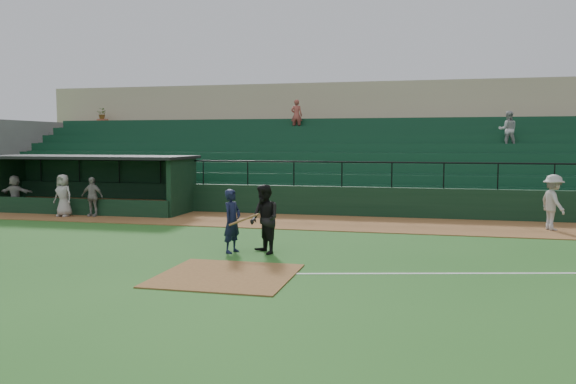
# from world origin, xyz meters

# --- Properties ---
(ground) EXTENTS (90.00, 90.00, 0.00)m
(ground) POSITION_xyz_m (0.00, 0.00, 0.00)
(ground) COLOR #21541B
(ground) RESTS_ON ground
(warning_track) EXTENTS (40.00, 4.00, 0.03)m
(warning_track) POSITION_xyz_m (0.00, 8.00, 0.01)
(warning_track) COLOR brown
(warning_track) RESTS_ON ground
(home_plate_dirt) EXTENTS (3.00, 3.00, 0.03)m
(home_plate_dirt) POSITION_xyz_m (0.00, -1.00, 0.01)
(home_plate_dirt) COLOR brown
(home_plate_dirt) RESTS_ON ground
(stadium_structure) EXTENTS (38.00, 13.08, 6.40)m
(stadium_structure) POSITION_xyz_m (-0.00, 16.46, 2.30)
(stadium_structure) COLOR black
(stadium_structure) RESTS_ON ground
(dugout) EXTENTS (8.90, 3.20, 2.42)m
(dugout) POSITION_xyz_m (-9.75, 9.56, 1.33)
(dugout) COLOR black
(dugout) RESTS_ON ground
(batter_at_plate) EXTENTS (1.08, 0.73, 1.74)m
(batter_at_plate) POSITION_xyz_m (-0.77, 1.69, 0.87)
(batter_at_plate) COLOR black
(batter_at_plate) RESTS_ON ground
(umpire) EXTENTS (1.14, 1.16, 1.88)m
(umpire) POSITION_xyz_m (0.12, 1.76, 0.94)
(umpire) COLOR black
(umpire) RESTS_ON ground
(runner) EXTENTS (1.04, 1.38, 1.89)m
(runner) POSITION_xyz_m (8.55, 7.92, 0.98)
(runner) COLOR #A5A09B
(runner) RESTS_ON warning_track
(dugout_player_a) EXTENTS (0.93, 0.39, 1.58)m
(dugout_player_a) POSITION_xyz_m (-8.70, 7.51, 0.82)
(dugout_player_a) COLOR gray
(dugout_player_a) RESTS_ON warning_track
(dugout_player_b) EXTENTS (0.90, 0.66, 1.69)m
(dugout_player_b) POSITION_xyz_m (-9.80, 7.21, 0.88)
(dugout_player_b) COLOR #A29D98
(dugout_player_b) RESTS_ON warning_track
(dugout_player_c) EXTENTS (1.47, 0.55, 1.56)m
(dugout_player_c) POSITION_xyz_m (-12.81, 8.18, 0.81)
(dugout_player_c) COLOR #9D9893
(dugout_player_c) RESTS_ON warning_track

